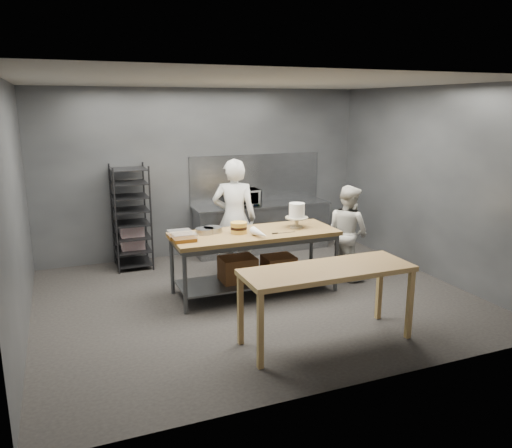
{
  "coord_description": "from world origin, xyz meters",
  "views": [
    {
      "loc": [
        -2.51,
        -6.25,
        2.71
      ],
      "look_at": [
        0.06,
        0.16,
        1.05
      ],
      "focal_mm": 35.0,
      "sensor_mm": 36.0,
      "label": 1
    }
  ],
  "objects": [
    {
      "name": "ground",
      "position": [
        0.0,
        0.0,
        0.0
      ],
      "size": [
        6.0,
        6.0,
        0.0
      ],
      "primitive_type": "plane",
      "color": "black",
      "rests_on": "ground"
    },
    {
      "name": "back_wall",
      "position": [
        0.0,
        2.5,
        1.5
      ],
      "size": [
        6.0,
        0.04,
        3.0
      ],
      "primitive_type": "cube",
      "color": "#4C4F54",
      "rests_on": "ground"
    },
    {
      "name": "work_table",
      "position": [
        0.07,
        0.22,
        0.57
      ],
      "size": [
        2.4,
        0.9,
        0.92
      ],
      "color": "brown",
      "rests_on": "ground"
    },
    {
      "name": "near_counter",
      "position": [
        0.26,
        -1.55,
        0.81
      ],
      "size": [
        2.0,
        0.7,
        0.9
      ],
      "color": "#A06C42",
      "rests_on": "ground"
    },
    {
      "name": "back_counter",
      "position": [
        1.0,
        2.18,
        0.45
      ],
      "size": [
        2.6,
        0.6,
        0.9
      ],
      "color": "slate",
      "rests_on": "ground"
    },
    {
      "name": "splashback_panel",
      "position": [
        1.0,
        2.48,
        1.35
      ],
      "size": [
        2.6,
        0.02,
        0.9
      ],
      "primitive_type": "cube",
      "color": "slate",
      "rests_on": "back_counter"
    },
    {
      "name": "speed_rack",
      "position": [
        -1.42,
        2.1,
        0.86
      ],
      "size": [
        0.61,
        0.66,
        1.75
      ],
      "color": "black",
      "rests_on": "ground"
    },
    {
      "name": "chef_behind",
      "position": [
        0.04,
        1.03,
        0.95
      ],
      "size": [
        0.82,
        0.69,
        1.9
      ],
      "primitive_type": "imported",
      "rotation": [
        0.0,
        0.0,
        2.74
      ],
      "color": "silver",
      "rests_on": "ground"
    },
    {
      "name": "chef_right",
      "position": [
        1.69,
        0.3,
        0.75
      ],
      "size": [
        0.72,
        0.84,
        1.49
      ],
      "primitive_type": "imported",
      "rotation": [
        0.0,
        0.0,
        1.81
      ],
      "color": "silver",
      "rests_on": "ground"
    },
    {
      "name": "microwave",
      "position": [
        0.64,
        2.18,
        1.05
      ],
      "size": [
        0.54,
        0.37,
        0.3
      ],
      "primitive_type": "imported",
      "color": "black",
      "rests_on": "back_counter"
    },
    {
      "name": "frosted_cake_stand",
      "position": [
        0.75,
        0.24,
        1.15
      ],
      "size": [
        0.34,
        0.34,
        0.37
      ],
      "color": "#B8AE93",
      "rests_on": "work_table"
    },
    {
      "name": "layer_cake",
      "position": [
        -0.17,
        0.24,
        1.0
      ],
      "size": [
        0.24,
        0.24,
        0.16
      ],
      "color": "#F6C54E",
      "rests_on": "work_table"
    },
    {
      "name": "cake_pans",
      "position": [
        -0.56,
        0.42,
        0.96
      ],
      "size": [
        0.4,
        0.3,
        0.07
      ],
      "color": "gray",
      "rests_on": "work_table"
    },
    {
      "name": "piping_bag",
      "position": [
        0.02,
        -0.1,
        0.98
      ],
      "size": [
        0.18,
        0.39,
        0.12
      ],
      "primitive_type": "cone",
      "rotation": [
        1.57,
        0.0,
        0.15
      ],
      "color": "white",
      "rests_on": "work_table"
    },
    {
      "name": "offset_spatula",
      "position": [
        0.38,
        0.01,
        0.93
      ],
      "size": [
        0.36,
        0.02,
        0.02
      ],
      "color": "slate",
      "rests_on": "work_table"
    },
    {
      "name": "pastry_clamshells",
      "position": [
        -1.01,
        0.19,
        0.98
      ],
      "size": [
        0.33,
        0.41,
        0.11
      ],
      "color": "#9A621E",
      "rests_on": "work_table"
    }
  ]
}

